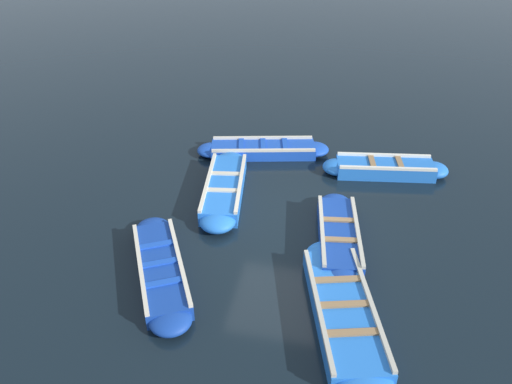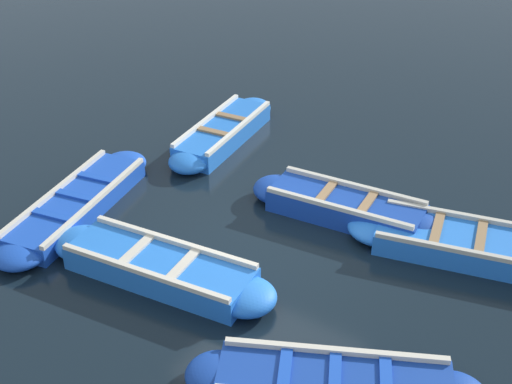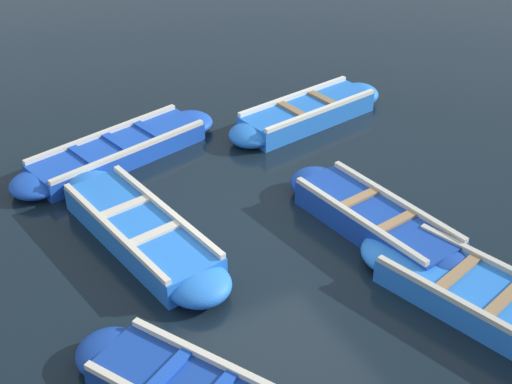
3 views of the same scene
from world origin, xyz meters
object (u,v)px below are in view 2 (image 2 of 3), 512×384
at_px(boat_drifting, 77,204).
at_px(boat_outer_right, 479,247).
at_px(boat_tucked, 160,268).
at_px(boat_alongside, 346,208).
at_px(boat_stern_in, 223,133).

relative_size(boat_drifting, boat_outer_right, 0.93).
bearing_deg(boat_tucked, boat_alongside, -116.12).
distance_m(boat_stern_in, boat_tucked, 4.24).
relative_size(boat_drifting, boat_alongside, 1.14).
bearing_deg(boat_tucked, boat_outer_right, -138.83).
height_order(boat_drifting, boat_tucked, boat_tucked).
distance_m(boat_drifting, boat_alongside, 4.30).
xyz_separation_m(boat_outer_right, boat_tucked, (3.49, 3.06, 0.02)).
bearing_deg(boat_alongside, boat_tucked, 63.88).
bearing_deg(boat_alongside, boat_stern_in, -17.44).
bearing_deg(boat_alongside, boat_outer_right, -174.27).
relative_size(boat_outer_right, boat_tucked, 1.11).
relative_size(boat_stern_in, boat_outer_right, 0.82).
relative_size(boat_outer_right, boat_alongside, 1.23).
xyz_separation_m(boat_stern_in, boat_drifting, (0.45, 3.31, -0.03)).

